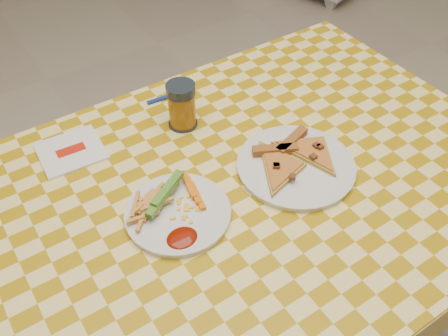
{
  "coord_description": "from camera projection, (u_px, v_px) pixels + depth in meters",
  "views": [
    {
      "loc": [
        -0.44,
        -0.59,
        1.55
      ],
      "look_at": [
        -0.01,
        0.05,
        0.78
      ],
      "focal_mm": 40.0,
      "sensor_mm": 36.0,
      "label": 1
    }
  ],
  "objects": [
    {
      "name": "table",
      "position": [
        240.0,
        208.0,
        1.13
      ],
      "size": [
        1.28,
        0.88,
        0.76
      ],
      "color": "white",
      "rests_on": "ground"
    },
    {
      "name": "plate_left",
      "position": [
        178.0,
        214.0,
        1.02
      ],
      "size": [
        0.25,
        0.25,
        0.01
      ],
      "primitive_type": "cylinder",
      "rotation": [
        0.0,
        0.0,
        -0.2
      ],
      "color": "silver",
      "rests_on": "table"
    },
    {
      "name": "plate_right",
      "position": [
        296.0,
        167.0,
        1.11
      ],
      "size": [
        0.3,
        0.3,
        0.01
      ],
      "primitive_type": "cylinder",
      "rotation": [
        0.0,
        0.0,
        -0.17
      ],
      "color": "silver",
      "rests_on": "table"
    },
    {
      "name": "fries_veggies",
      "position": [
        170.0,
        205.0,
        1.01
      ],
      "size": [
        0.19,
        0.18,
        0.04
      ],
      "color": "gold",
      "rests_on": "plate_left"
    },
    {
      "name": "pizza_slices",
      "position": [
        293.0,
        157.0,
        1.11
      ],
      "size": [
        0.28,
        0.23,
        0.02
      ],
      "color": "#B59237",
      "rests_on": "plate_right"
    },
    {
      "name": "drink_glass",
      "position": [
        182.0,
        106.0,
        1.19
      ],
      "size": [
        0.07,
        0.07,
        0.12
      ],
      "color": "black",
      "rests_on": "table"
    },
    {
      "name": "napkin",
      "position": [
        71.0,
        151.0,
        1.15
      ],
      "size": [
        0.15,
        0.14,
        0.01
      ],
      "rotation": [
        0.0,
        0.0,
        -0.07
      ],
      "color": "white",
      "rests_on": "table"
    },
    {
      "name": "fork",
      "position": [
        171.0,
        96.0,
        1.3
      ],
      "size": [
        0.13,
        0.03,
        0.01
      ],
      "rotation": [
        0.0,
        0.0,
        -0.08
      ],
      "color": "navy",
      "rests_on": "table"
    }
  ]
}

